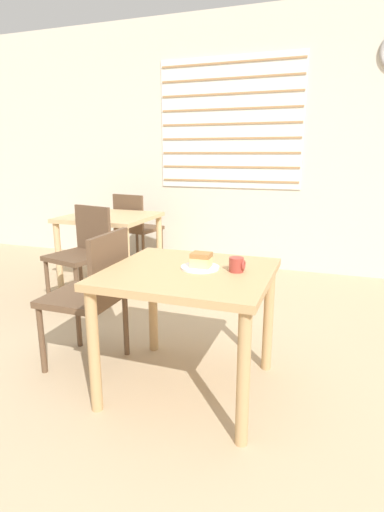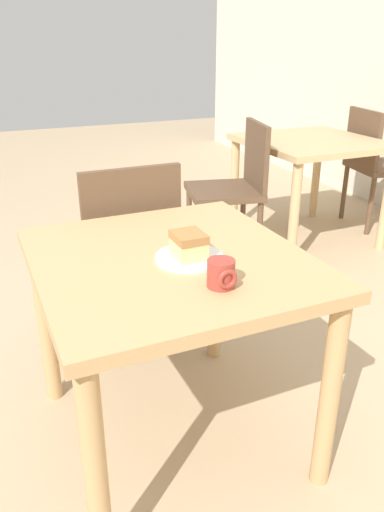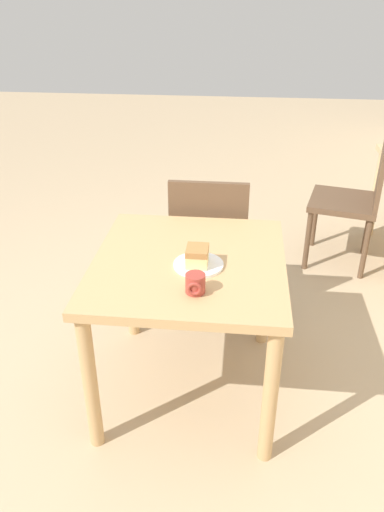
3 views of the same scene
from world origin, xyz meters
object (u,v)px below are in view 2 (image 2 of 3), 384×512
object	(u,v)px
dining_table_far	(310,155)
chair_far_corner	(234,185)
plate	(189,258)
cake_slice	(189,245)
dining_table_near	(170,287)
chair_far_opposite	(376,162)
coffee_mug	(221,274)
chair_near_window	(125,247)

from	to	relation	value
dining_table_far	chair_far_corner	size ratio (longest dim) A/B	0.99
plate	cake_slice	bearing A→B (deg)	-31.23
dining_table_near	cake_slice	bearing A→B (deg)	35.28
chair_far_opposite	cake_slice	xyz separation A→B (m)	(1.51, -2.16, 0.27)
dining_table_far	cake_slice	size ratio (longest dim) A/B	8.19
plate	coffee_mug	distance (m)	0.20
plate	coffee_mug	bearing A→B (deg)	1.82
chair_far_opposite	cake_slice	distance (m)	2.65
dining_table_far	plate	xyz separation A→B (m)	(1.47, -1.53, 0.11)
cake_slice	dining_table_far	bearing A→B (deg)	133.83
dining_table_near	chair_near_window	distance (m)	0.65
dining_table_far	chair_near_window	world-z (taller)	chair_near_window
chair_far_opposite	plate	world-z (taller)	chair_far_opposite
dining_table_near	chair_far_corner	distance (m)	1.64
dining_table_far	chair_far_corner	bearing A→B (deg)	-81.78
chair_far_opposite	dining_table_near	bearing A→B (deg)	133.71
dining_table_near	plate	world-z (taller)	plate
chair_near_window	chair_far_opposite	size ratio (longest dim) A/B	1.00
dining_table_far	plate	bearing A→B (deg)	-46.23
chair_far_opposite	coffee_mug	bearing A→B (deg)	138.66
chair_far_opposite	coffee_mug	world-z (taller)	chair_far_opposite
chair_near_window	coffee_mug	xyz separation A→B (m)	(0.89, 0.01, 0.26)
dining_table_near	dining_table_far	distance (m)	2.12
dining_table_far	chair_near_window	size ratio (longest dim) A/B	0.99
dining_table_far	plate	world-z (taller)	plate
dining_table_far	cake_slice	world-z (taller)	cake_slice
chair_near_window	cake_slice	size ratio (longest dim) A/B	8.26
chair_near_window	plate	world-z (taller)	chair_near_window
dining_table_far	chair_near_window	distance (m)	1.72
chair_far_opposite	cake_slice	world-z (taller)	chair_far_opposite
chair_far_corner	cake_slice	distance (m)	1.68
chair_near_window	plate	distance (m)	0.73
dining_table_near	chair_far_opposite	size ratio (longest dim) A/B	1.01
chair_near_window	plate	size ratio (longest dim) A/B	4.15
dining_table_far	coffee_mug	world-z (taller)	coffee_mug
chair_far_corner	cake_slice	bearing A→B (deg)	-19.80
chair_far_corner	coffee_mug	distance (m)	1.84
chair_near_window	dining_table_near	bearing A→B (deg)	86.22
dining_table_far	coffee_mug	bearing A→B (deg)	-42.44
chair_far_corner	cake_slice	size ratio (longest dim) A/B	8.26
cake_slice	dining_table_near	bearing A→B (deg)	-144.72
dining_table_far	cake_slice	bearing A→B (deg)	-46.17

